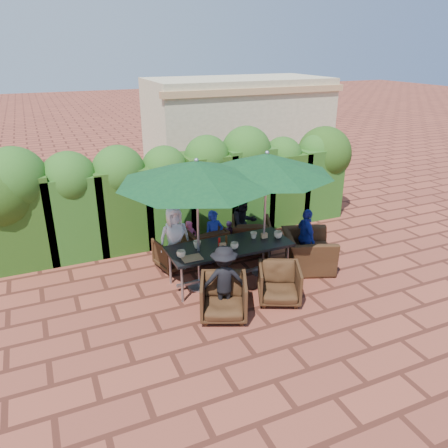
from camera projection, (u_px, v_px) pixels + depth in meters
name	position (u px, v px, depth m)	size (l,w,h in m)	color
ground	(228.00, 279.00, 8.45)	(80.00, 80.00, 0.00)	brown
dining_table	(230.00, 249.00, 8.16)	(2.32, 0.90, 0.75)	black
umbrella_left	(197.00, 172.00, 7.36)	(2.76, 2.76, 2.46)	gray
umbrella_right	(267.00, 164.00, 7.87)	(2.46, 2.46, 2.46)	gray
chair_far_left	(174.00, 251.00, 8.81)	(0.67, 0.62, 0.69)	black
chair_far_mid	(205.00, 242.00, 9.12)	(0.77, 0.73, 0.80)	black
chair_far_right	(251.00, 234.00, 9.45)	(0.81, 0.76, 0.83)	black
chair_near_left	(224.00, 296.00, 7.17)	(0.75, 0.71, 0.77)	black
chair_near_right	(279.00, 282.00, 7.63)	(0.71, 0.67, 0.73)	black
chair_end_right	(308.00, 245.00, 8.76)	(1.09, 0.71, 0.95)	black
adult_far_left	(175.00, 238.00, 8.67)	(0.65, 0.38, 1.31)	white
adult_far_mid	(214.00, 237.00, 8.94)	(0.40, 0.33, 1.12)	#1C2A97
adult_far_right	(244.00, 224.00, 9.35)	(0.63, 0.38, 1.31)	black
adult_near_left	(224.00, 280.00, 7.21)	(0.78, 0.36, 1.21)	black
adult_end_right	(306.00, 237.00, 8.83)	(0.70, 0.35, 1.19)	#1C2A97
child_left	(190.00, 241.00, 9.06)	(0.31, 0.26, 0.87)	#DF4F81
child_right	(230.00, 237.00, 9.38)	(0.27, 0.22, 0.74)	#974FAB
pedestrian_a	(215.00, 175.00, 12.32)	(1.52, 0.54, 1.63)	#248439
pedestrian_b	(243.00, 167.00, 12.74)	(0.86, 0.52, 1.79)	#DF4F81
pedestrian_c	(273.00, 169.00, 12.95)	(1.00, 0.46, 1.56)	#9B9BA3
cup_a	(181.00, 254.00, 7.64)	(0.16, 0.16, 0.13)	beige
cup_b	(197.00, 244.00, 7.99)	(0.15, 0.15, 0.14)	beige
cup_c	(234.00, 246.00, 7.96)	(0.15, 0.15, 0.12)	beige
cup_d	(254.00, 235.00, 8.40)	(0.13, 0.13, 0.12)	beige
cup_e	(278.00, 235.00, 8.41)	(0.17, 0.17, 0.13)	beige
ketchup_bottle	(219.00, 242.00, 8.05)	(0.04, 0.04, 0.17)	#B20C0A
sauce_bottle	(226.00, 240.00, 8.14)	(0.04, 0.04, 0.17)	#4C230C
serving_tray	(192.00, 258.00, 7.62)	(0.35, 0.25, 0.02)	#9F754D
number_block_left	(223.00, 245.00, 8.00)	(0.12, 0.06, 0.10)	tan
number_block_right	(264.00, 235.00, 8.42)	(0.12, 0.06, 0.10)	tan
hedge_wall	(172.00, 183.00, 9.79)	(9.10, 1.60, 2.49)	#1A360E
building	(238.00, 126.00, 15.07)	(6.20, 3.08, 3.20)	beige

